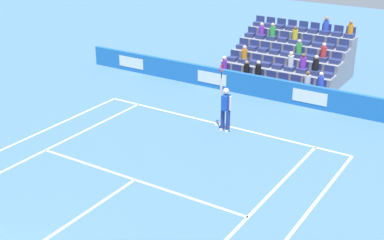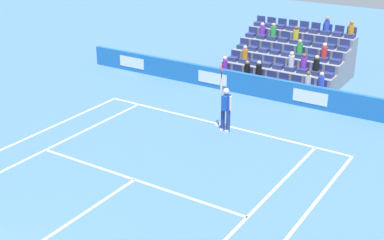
% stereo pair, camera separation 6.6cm
% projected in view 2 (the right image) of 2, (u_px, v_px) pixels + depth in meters
% --- Properties ---
extents(line_baseline, '(10.97, 0.10, 0.01)m').
position_uv_depth(line_baseline, '(218.00, 124.00, 21.56)').
color(line_baseline, white).
rests_on(line_baseline, ground).
extents(line_service, '(8.23, 0.10, 0.01)m').
position_uv_depth(line_service, '(135.00, 180.00, 17.30)').
color(line_service, white).
rests_on(line_service, ground).
extents(line_centre_service, '(0.10, 6.40, 0.01)m').
position_uv_depth(line_centre_service, '(63.00, 227.00, 14.81)').
color(line_centre_service, white).
rests_on(line_centre_service, ground).
extents(line_singles_sideline_left, '(0.10, 11.89, 0.01)m').
position_uv_depth(line_singles_sideline_left, '(36.00, 154.00, 18.99)').
color(line_singles_sideline_left, white).
rests_on(line_singles_sideline_left, ground).
extents(line_singles_sideline_right, '(0.10, 11.89, 0.01)m').
position_uv_depth(line_singles_sideline_right, '(240.00, 225.00, 14.90)').
color(line_singles_sideline_right, white).
rests_on(line_singles_sideline_right, ground).
extents(line_doubles_sideline_left, '(0.10, 11.89, 0.01)m').
position_uv_depth(line_doubles_sideline_left, '(10.00, 146.00, 19.67)').
color(line_doubles_sideline_left, white).
rests_on(line_doubles_sideline_left, ground).
extents(line_doubles_sideline_right, '(0.10, 11.89, 0.01)m').
position_uv_depth(line_doubles_sideline_right, '(285.00, 240.00, 14.22)').
color(line_doubles_sideline_right, white).
rests_on(line_doubles_sideline_right, ground).
extents(line_centre_mark, '(0.10, 0.20, 0.01)m').
position_uv_depth(line_centre_mark, '(217.00, 125.00, 21.49)').
color(line_centre_mark, white).
rests_on(line_centre_mark, ground).
extents(sponsor_barrier, '(19.70, 0.22, 1.00)m').
position_uv_depth(sponsor_barrier, '(260.00, 87.00, 24.31)').
color(sponsor_barrier, '#1E66AD').
rests_on(sponsor_barrier, ground).
extents(tennis_player, '(0.53, 0.36, 2.85)m').
position_uv_depth(tennis_player, '(226.00, 107.00, 20.56)').
color(tennis_player, navy).
rests_on(tennis_player, ground).
extents(stadium_stand, '(5.58, 4.75, 3.00)m').
position_uv_depth(stadium_stand, '(291.00, 61.00, 26.94)').
color(stadium_stand, gray).
rests_on(stadium_stand, ground).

